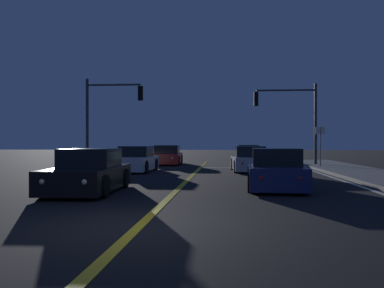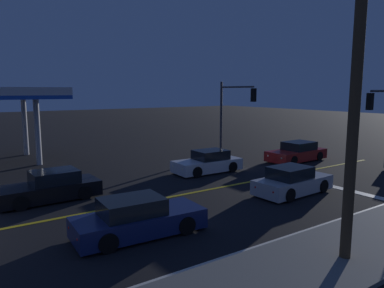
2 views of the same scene
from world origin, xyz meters
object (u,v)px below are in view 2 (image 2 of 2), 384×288
Objects in this scene: car_lead_oncoming_red at (297,153)px; traffic_signal_far_left at (233,108)px; car_parked_curb_navy at (138,219)px; car_following_oncoming_black at (50,187)px; car_mid_block_silver at (292,182)px; car_side_waiting_white at (208,163)px; gas_station_canopy at (4,95)px; utility_pole_right at (357,74)px.

traffic_signal_far_left reaches higher than car_lead_oncoming_red.
traffic_signal_far_left is at bearing 130.04° from car_parked_curb_navy.
car_mid_block_silver is (5.45, 9.88, -0.00)m from car_following_oncoming_black.
car_following_oncoming_black is 9.31m from car_side_waiting_white.
car_parked_curb_navy is at bearing 5.99° from gas_station_canopy.
car_mid_block_silver is at bearing -120.52° from car_following_oncoming_black.
car_following_oncoming_black is 0.53× the size of gas_station_canopy.
car_following_oncoming_black is (-0.09, -16.68, -0.00)m from car_lead_oncoming_red.
car_parked_curb_navy is (6.43, -7.79, 0.00)m from car_side_waiting_white.
car_side_waiting_white is 13.06m from utility_pole_right.
car_following_oncoming_black is at bearing 1.38° from gas_station_canopy.
traffic_signal_far_left is at bearing -78.03° from car_following_oncoming_black.
car_mid_block_silver is 19.73m from gas_station_canopy.
car_side_waiting_white is 0.41× the size of utility_pole_right.
car_side_waiting_white is 14.71m from gas_station_canopy.
gas_station_canopy is (-11.06, -16.94, 4.05)m from car_lead_oncoming_red.
car_side_waiting_white is 0.76× the size of traffic_signal_far_left.
car_lead_oncoming_red is at bearing 56.86° from gas_station_canopy.
utility_pole_right is at bearing -154.70° from car_following_oncoming_black.
car_mid_block_silver is at bearing -22.72° from traffic_signal_far_left.
car_parked_curb_navy is (5.80, -15.17, -0.00)m from car_lead_oncoming_red.
car_side_waiting_white is (-0.55, 9.30, -0.00)m from car_following_oncoming_black.
traffic_signal_far_left reaches higher than car_mid_block_silver.
gas_station_canopy is at bearing -119.15° from traffic_signal_far_left.
car_side_waiting_white is 0.93× the size of car_parked_curb_navy.
traffic_signal_far_left reaches higher than car_following_oncoming_black.
car_side_waiting_white and car_parked_curb_navy have the same top height.
car_parked_curb_navy is 17.43m from gas_station_canopy.
car_parked_curb_navy is at bearing 130.70° from car_side_waiting_white.
utility_pole_right is at bearing 132.53° from car_lead_oncoming_red.
car_parked_curb_navy is 1.09× the size of car_mid_block_silver.
traffic_signal_far_left is 0.66× the size of gas_station_canopy.
car_lead_oncoming_red and car_parked_curb_navy have the same top height.
car_lead_oncoming_red is 16.28m from utility_pole_right.
car_mid_block_silver is at bearing 31.71° from gas_station_canopy.
car_following_oncoming_black is 11.70m from gas_station_canopy.
car_lead_oncoming_red is 0.46× the size of utility_pole_right.
gas_station_canopy reaches higher than car_following_oncoming_black.
traffic_signal_far_left is (-3.28, 13.54, 3.13)m from car_following_oncoming_black.
gas_station_canopy is (-10.97, -0.26, 4.05)m from car_following_oncoming_black.
gas_station_canopy is (-22.01, -5.87, -0.72)m from utility_pole_right.
traffic_signal_far_left is (-2.73, 4.24, 3.13)m from car_side_waiting_white.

